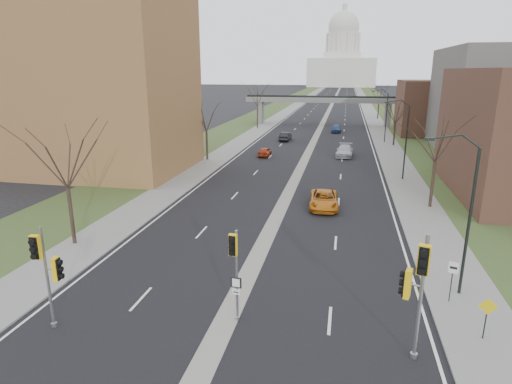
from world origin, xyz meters
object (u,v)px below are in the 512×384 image
(car_right_mid, at_px, (345,151))
(warning_sign, at_px, (487,313))
(car_left_near, at_px, (265,152))
(signal_pole_left, at_px, (47,265))
(signal_pole_right, at_px, (417,280))
(car_right_far, at_px, (336,128))
(speed_limit_sign, at_px, (452,275))
(signal_pole_median, at_px, (235,261))
(car_right_near, at_px, (324,199))
(car_left_far, at_px, (285,136))

(car_right_mid, bearing_deg, warning_sign, -78.44)
(car_left_near, height_order, car_right_mid, car_right_mid)
(warning_sign, bearing_deg, signal_pole_left, -160.18)
(signal_pole_right, distance_m, car_right_far, 69.60)
(speed_limit_sign, height_order, car_left_near, speed_limit_sign)
(signal_pole_median, relative_size, car_right_near, 0.88)
(car_right_near, distance_m, car_right_mid, 24.55)
(signal_pole_left, relative_size, car_right_mid, 0.94)
(signal_pole_median, relative_size, warning_sign, 2.32)
(car_right_mid, bearing_deg, speed_limit_sign, -78.89)
(signal_pole_right, height_order, speed_limit_sign, signal_pole_right)
(signal_pole_left, bearing_deg, speed_limit_sign, 11.87)
(car_left_far, bearing_deg, signal_pole_left, 89.49)
(speed_limit_sign, height_order, car_right_far, speed_limit_sign)
(warning_sign, height_order, car_right_far, warning_sign)
(signal_pole_median, height_order, car_right_far, signal_pole_median)
(signal_pole_left, height_order, car_left_far, signal_pole_left)
(signal_pole_median, distance_m, car_left_far, 56.19)
(car_left_near, height_order, car_right_far, car_right_far)
(signal_pole_median, relative_size, car_right_mid, 0.86)
(speed_limit_sign, distance_m, car_right_far, 64.67)
(car_left_far, bearing_deg, car_left_near, 88.49)
(signal_pole_median, height_order, car_left_near, signal_pole_median)
(warning_sign, relative_size, car_left_near, 0.53)
(signal_pole_right, distance_m, car_left_far, 58.59)
(signal_pole_median, distance_m, car_right_near, 19.62)
(signal_pole_median, xyz_separation_m, speed_limit_sign, (10.54, 4.03, -1.60))
(warning_sign, xyz_separation_m, car_right_near, (-8.15, 18.28, -0.69))
(speed_limit_sign, bearing_deg, car_right_mid, 117.09)
(car_right_near, bearing_deg, signal_pole_median, -102.53)
(car_left_far, distance_m, car_right_far, 14.92)
(speed_limit_sign, height_order, car_right_near, speed_limit_sign)
(car_right_mid, xyz_separation_m, car_right_far, (-1.85, 24.55, -0.03))
(speed_limit_sign, xyz_separation_m, warning_sign, (0.79, -3.11, -0.24))
(speed_limit_sign, xyz_separation_m, car_right_near, (-7.35, 15.16, -0.93))
(signal_pole_left, xyz_separation_m, speed_limit_sign, (18.76, 6.27, -1.66))
(signal_pole_median, bearing_deg, warning_sign, 9.62)
(car_left_near, height_order, car_left_far, car_left_far)
(warning_sign, bearing_deg, signal_pole_median, -164.75)
(speed_limit_sign, distance_m, warning_sign, 3.22)
(signal_pole_median, distance_m, signal_pole_right, 7.94)
(signal_pole_left, height_order, car_right_near, signal_pole_left)
(signal_pole_median, relative_size, signal_pole_right, 0.83)
(car_right_near, bearing_deg, car_left_far, 100.10)
(signal_pole_median, bearing_deg, car_right_far, 92.55)
(signal_pole_right, distance_m, car_right_mid, 45.02)
(warning_sign, distance_m, car_right_mid, 43.28)
(signal_pole_right, height_order, car_right_far, signal_pole_right)
(signal_pole_right, relative_size, car_left_far, 1.25)
(speed_limit_sign, xyz_separation_m, car_left_near, (-16.90, 37.41, -1.02))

